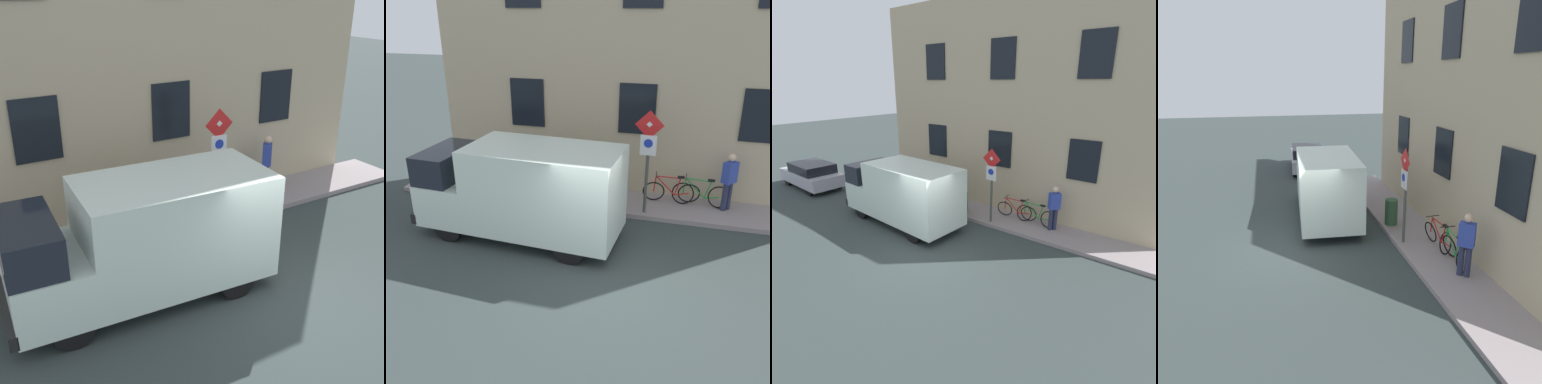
# 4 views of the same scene
# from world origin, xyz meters

# --- Properties ---
(ground_plane) EXTENTS (80.00, 80.00, 0.00)m
(ground_plane) POSITION_xyz_m (0.00, 0.00, 0.00)
(ground_plane) COLOR #323C3B
(sidewalk_slab) EXTENTS (1.69, 14.71, 0.14)m
(sidewalk_slab) POSITION_xyz_m (3.77, 0.00, 0.07)
(sidewalk_slab) COLOR gray
(sidewalk_slab) RESTS_ON ground_plane
(building_facade) EXTENTS (0.75, 12.71, 8.80)m
(building_facade) POSITION_xyz_m (4.96, 0.00, 4.40)
(building_facade) COLOR tan
(building_facade) RESTS_ON ground_plane
(sign_post_stacked) EXTENTS (0.15, 0.56, 2.87)m
(sign_post_stacked) POSITION_xyz_m (3.14, -0.54, 2.07)
(sign_post_stacked) COLOR #474C47
(sign_post_stacked) RESTS_ON sidewalk_slab
(delivery_van) EXTENTS (2.33, 5.45, 2.50)m
(delivery_van) POSITION_xyz_m (1.22, 2.37, 1.33)
(delivery_van) COLOR silver
(delivery_van) RESTS_ON ground_plane
(parked_hatchback) EXTENTS (1.98, 4.10, 1.38)m
(parked_hatchback) POSITION_xyz_m (1.38, 9.87, 0.73)
(parked_hatchback) COLOR #B7B4C2
(parked_hatchback) RESTS_ON ground_plane
(bicycle_green) EXTENTS (0.46, 1.71, 0.89)m
(bicycle_green) POSITION_xyz_m (4.07, -2.09, 0.51)
(bicycle_green) COLOR black
(bicycle_green) RESTS_ON sidewalk_slab
(bicycle_red) EXTENTS (0.46, 1.72, 0.89)m
(bicycle_red) POSITION_xyz_m (4.07, -1.22, 0.51)
(bicycle_red) COLOR black
(bicycle_red) RESTS_ON sidewalk_slab
(pedestrian) EXTENTS (0.47, 0.46, 1.72)m
(pedestrian) POSITION_xyz_m (3.98, -2.81, 1.07)
(pedestrian) COLOR #262B47
(pedestrian) RESTS_ON sidewalk_slab
(litter_bin) EXTENTS (0.44, 0.44, 0.90)m
(litter_bin) POSITION_xyz_m (3.28, 0.95, 0.59)
(litter_bin) COLOR #2D5133
(litter_bin) RESTS_ON sidewalk_slab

